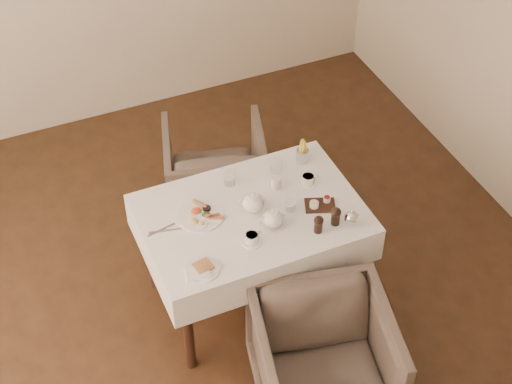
{
  "coord_description": "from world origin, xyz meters",
  "views": [
    {
      "loc": [
        -1.01,
        -2.75,
        3.94
      ],
      "look_at": [
        0.33,
        0.32,
        0.82
      ],
      "focal_mm": 55.0,
      "sensor_mm": 36.0,
      "label": 1
    }
  ],
  "objects": [
    {
      "name": "table",
      "position": [
        0.26,
        0.24,
        0.64
      ],
      "size": [
        1.28,
        0.88,
        0.75
      ],
      "color": "black",
      "rests_on": "ground"
    },
    {
      "name": "armchair_near",
      "position": [
        0.33,
        -0.6,
        0.34
      ],
      "size": [
        0.88,
        0.9,
        0.69
      ],
      "primitive_type": "imported",
      "rotation": [
        0.0,
        0.0,
        -0.22
      ],
      "color": "#4E4239",
      "rests_on": "ground"
    },
    {
      "name": "armchair_far",
      "position": [
        0.37,
        1.13,
        0.32
      ],
      "size": [
        0.85,
        0.87,
        0.64
      ],
      "primitive_type": "imported",
      "rotation": [
        0.0,
        0.0,
        2.86
      ],
      "color": "#4E4239",
      "rests_on": "ground"
    },
    {
      "name": "breakfast_plate",
      "position": [
        -0.02,
        0.33,
        0.76
      ],
      "size": [
        0.27,
        0.27,
        0.03
      ],
      "rotation": [
        0.0,
        0.0,
        0.15
      ],
      "color": "white",
      "rests_on": "table"
    },
    {
      "name": "side_plate",
      "position": [
        -0.16,
        -0.07,
        0.76
      ],
      "size": [
        0.2,
        0.19,
        0.02
      ],
      "rotation": [
        0.0,
        0.0,
        -0.03
      ],
      "color": "white",
      "rests_on": "table"
    },
    {
      "name": "teapot_centre",
      "position": [
        0.28,
        0.25,
        0.82
      ],
      "size": [
        0.21,
        0.18,
        0.14
      ],
      "primitive_type": null,
      "rotation": [
        0.0,
        0.0,
        -0.32
      ],
      "color": "white",
      "rests_on": "table"
    },
    {
      "name": "teapot_front",
      "position": [
        0.33,
        0.09,
        0.82
      ],
      "size": [
        0.17,
        0.14,
        0.13
      ],
      "primitive_type": null,
      "rotation": [
        0.0,
        0.0,
        -0.08
      ],
      "color": "white",
      "rests_on": "table"
    },
    {
      "name": "creamer",
      "position": [
        0.49,
        0.38,
        0.79
      ],
      "size": [
        0.08,
        0.08,
        0.07
      ],
      "primitive_type": "cylinder",
      "rotation": [
        0.0,
        0.0,
        -0.38
      ],
      "color": "white",
      "rests_on": "table"
    },
    {
      "name": "teacup_near",
      "position": [
        0.17,
        0.02,
        0.78
      ],
      "size": [
        0.12,
        0.12,
        0.06
      ],
      "rotation": [
        0.0,
        0.0,
        0.31
      ],
      "color": "white",
      "rests_on": "table"
    },
    {
      "name": "teacup_far",
      "position": [
        0.68,
        0.33,
        0.78
      ],
      "size": [
        0.12,
        0.12,
        0.06
      ],
      "rotation": [
        0.0,
        0.0,
        -0.06
      ],
      "color": "white",
      "rests_on": "table"
    },
    {
      "name": "glass_left",
      "position": [
        0.24,
        0.52,
        0.8
      ],
      "size": [
        0.09,
        0.09,
        0.09
      ],
      "primitive_type": "cylinder",
      "rotation": [
        0.0,
        0.0,
        0.37
      ],
      "color": "silver",
      "rests_on": "table"
    },
    {
      "name": "glass_mid",
      "position": [
        0.48,
        0.17,
        0.8
      ],
      "size": [
        0.07,
        0.07,
        0.09
      ],
      "primitive_type": "cylinder",
      "rotation": [
        0.0,
        0.0,
        0.09
      ],
      "color": "silver",
      "rests_on": "table"
    },
    {
      "name": "glass_right",
      "position": [
        0.55,
        0.51,
        0.81
      ],
      "size": [
        0.08,
        0.08,
        0.1
      ],
      "primitive_type": "cylinder",
      "rotation": [
        0.0,
        0.0,
        0.16
      ],
      "color": "silver",
      "rests_on": "table"
    },
    {
      "name": "condiment_board",
      "position": [
        0.65,
        0.13,
        0.77
      ],
      "size": [
        0.21,
        0.17,
        0.05
      ],
      "rotation": [
        0.0,
        0.0,
        -0.37
      ],
      "color": "black",
      "rests_on": "table"
    },
    {
      "name": "pepper_mill_left",
      "position": [
        0.55,
        -0.05,
        0.81
      ],
      "size": [
        0.07,
        0.07,
        0.12
      ],
      "primitive_type": null,
      "rotation": [
        0.0,
        0.0,
        0.42
      ],
      "color": "black",
      "rests_on": "table"
    },
    {
      "name": "pepper_mill_right",
      "position": [
        0.67,
        -0.04,
        0.82
      ],
      "size": [
        0.07,
        0.07,
        0.12
      ],
      "primitive_type": null,
      "rotation": [
        0.0,
        0.0,
        -0.13
      ],
      "color": "black",
      "rests_on": "table"
    },
    {
      "name": "silver_pot",
      "position": [
        0.75,
        -0.07,
        0.81
      ],
      "size": [
        0.12,
        0.11,
        0.11
      ],
      "primitive_type": null,
      "rotation": [
        0.0,
        0.0,
        0.32
      ],
      "color": "white",
      "rests_on": "table"
    },
    {
      "name": "fries_cup",
      "position": [
        0.73,
        0.53,
        0.83
      ],
      "size": [
        0.08,
        0.08,
        0.16
      ],
      "rotation": [
        0.0,
        0.0,
        -0.0
      ],
      "color": "silver",
      "rests_on": "table"
    },
    {
      "name": "cutlery_fork",
      "position": [
        -0.26,
        0.31,
        0.76
      ],
      "size": [
        0.18,
        0.05,
        0.0
      ],
      "primitive_type": "cube",
      "rotation": [
        0.0,
        0.0,
        1.78
      ],
      "color": "silver",
      "rests_on": "table"
    },
    {
      "name": "cutlery_knife",
      "position": [
        -0.25,
        0.29,
        0.76
      ],
      "size": [
        0.19,
        0.06,
        0.0
      ],
      "primitive_type": "cube",
      "rotation": [
        0.0,
        0.0,
        1.35
      ],
      "color": "silver",
      "rests_on": "table"
    }
  ]
}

